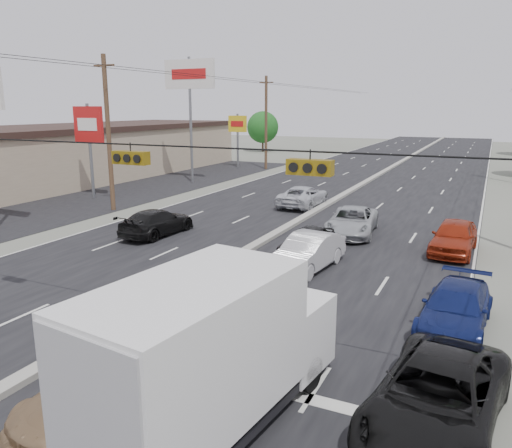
{
  "coord_description": "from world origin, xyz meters",
  "views": [
    {
      "loc": [
        10.16,
        -10.57,
        6.77
      ],
      "look_at": [
        1.88,
        6.96,
        2.2
      ],
      "focal_mm": 35.0,
      "sensor_mm": 36.0,
      "label": 1
    }
  ],
  "objects_px": {
    "utility_pole_left_b": "(108,133)",
    "tan_sedan": "(116,382)",
    "box_truck": "(213,351)",
    "queue_car_e": "(454,237)",
    "oncoming_far": "(303,196)",
    "queue_car_a": "(307,241)",
    "tree_left_far": "(263,127)",
    "queue_car_b": "(308,253)",
    "oncoming_near": "(157,222)",
    "red_sedan": "(234,275)",
    "queue_car_d": "(456,309)",
    "pole_sign_mid": "(89,130)",
    "pole_sign_billboard": "(190,82)",
    "black_suv": "(437,398)",
    "utility_pole_left_c": "(266,122)",
    "queue_car_c": "(352,222)",
    "pole_sign_far": "(238,128)"
  },
  "relations": [
    {
      "from": "utility_pole_left_c",
      "to": "oncoming_far",
      "type": "bearing_deg",
      "value": -58.94
    },
    {
      "from": "queue_car_d",
      "to": "queue_car_e",
      "type": "bearing_deg",
      "value": 98.78
    },
    {
      "from": "utility_pole_left_c",
      "to": "queue_car_c",
      "type": "height_order",
      "value": "utility_pole_left_c"
    },
    {
      "from": "utility_pole_left_b",
      "to": "pole_sign_mid",
      "type": "height_order",
      "value": "utility_pole_left_b"
    },
    {
      "from": "pole_sign_billboard",
      "to": "oncoming_far",
      "type": "xyz_separation_m",
      "value": [
        13.1,
        -6.43,
        -8.15
      ]
    },
    {
      "from": "utility_pole_left_c",
      "to": "queue_car_d",
      "type": "bearing_deg",
      "value": -57.65
    },
    {
      "from": "utility_pole_left_c",
      "to": "queue_car_b",
      "type": "distance_m",
      "value": 35.45
    },
    {
      "from": "red_sedan",
      "to": "black_suv",
      "type": "distance_m",
      "value": 9.49
    },
    {
      "from": "utility_pole_left_b",
      "to": "box_truck",
      "type": "xyz_separation_m",
      "value": [
        17.8,
        -17.37,
        -3.3
      ]
    },
    {
      "from": "queue_car_b",
      "to": "oncoming_near",
      "type": "height_order",
      "value": "queue_car_b"
    },
    {
      "from": "red_sedan",
      "to": "queue_car_d",
      "type": "xyz_separation_m",
      "value": [
        7.75,
        0.0,
        0.05
      ]
    },
    {
      "from": "queue_car_b",
      "to": "queue_car_e",
      "type": "xyz_separation_m",
      "value": [
        5.4,
        5.3,
        0.03
      ]
    },
    {
      "from": "black_suv",
      "to": "oncoming_far",
      "type": "relative_size",
      "value": 1.03
    },
    {
      "from": "utility_pole_left_b",
      "to": "utility_pole_left_c",
      "type": "height_order",
      "value": "same"
    },
    {
      "from": "tree_left_far",
      "to": "red_sedan",
      "type": "xyz_separation_m",
      "value": [
        23.85,
        -54.9,
        -3.09
      ]
    },
    {
      "from": "red_sedan",
      "to": "oncoming_far",
      "type": "xyz_separation_m",
      "value": [
        -3.25,
        16.47,
        0.09
      ]
    },
    {
      "from": "utility_pole_left_b",
      "to": "box_truck",
      "type": "distance_m",
      "value": 25.09
    },
    {
      "from": "box_truck",
      "to": "queue_car_a",
      "type": "xyz_separation_m",
      "value": [
        -2.58,
        13.12,
        -1.15
      ]
    },
    {
      "from": "black_suv",
      "to": "queue_car_e",
      "type": "distance_m",
      "value": 14.36
    },
    {
      "from": "pole_sign_far",
      "to": "tan_sedan",
      "type": "xyz_separation_m",
      "value": [
        19.0,
        -42.8,
        -3.67
      ]
    },
    {
      "from": "box_truck",
      "to": "red_sedan",
      "type": "height_order",
      "value": "box_truck"
    },
    {
      "from": "queue_car_a",
      "to": "oncoming_near",
      "type": "height_order",
      "value": "oncoming_near"
    },
    {
      "from": "queue_car_a",
      "to": "tree_left_far",
      "type": "bearing_deg",
      "value": 124.41
    },
    {
      "from": "pole_sign_billboard",
      "to": "black_suv",
      "type": "distance_m",
      "value": 38.11
    },
    {
      "from": "utility_pole_left_b",
      "to": "pole_sign_mid",
      "type": "relative_size",
      "value": 1.43
    },
    {
      "from": "queue_car_e",
      "to": "oncoming_far",
      "type": "relative_size",
      "value": 0.9
    },
    {
      "from": "utility_pole_left_b",
      "to": "red_sedan",
      "type": "distance_m",
      "value": 18.0
    },
    {
      "from": "utility_pole_left_c",
      "to": "pole_sign_far",
      "type": "relative_size",
      "value": 1.67
    },
    {
      "from": "red_sedan",
      "to": "tan_sedan",
      "type": "bearing_deg",
      "value": -82.85
    },
    {
      "from": "tan_sedan",
      "to": "oncoming_far",
      "type": "bearing_deg",
      "value": 106.37
    },
    {
      "from": "queue_car_e",
      "to": "oncoming_near",
      "type": "relative_size",
      "value": 0.95
    },
    {
      "from": "utility_pole_left_b",
      "to": "oncoming_far",
      "type": "height_order",
      "value": "utility_pole_left_b"
    },
    {
      "from": "utility_pole_left_b",
      "to": "tan_sedan",
      "type": "xyz_separation_m",
      "value": [
        15.5,
        -17.8,
        -4.37
      ]
    },
    {
      "from": "tree_left_far",
      "to": "box_truck",
      "type": "xyz_separation_m",
      "value": [
        27.3,
        -62.37,
        -1.91
      ]
    },
    {
      "from": "queue_car_b",
      "to": "utility_pole_left_c",
      "type": "bearing_deg",
      "value": 123.94
    },
    {
      "from": "utility_pole_left_c",
      "to": "pole_sign_billboard",
      "type": "xyz_separation_m",
      "value": [
        -2.0,
        -12.0,
        3.76
      ]
    },
    {
      "from": "pole_sign_far",
      "to": "oncoming_near",
      "type": "distance_m",
      "value": 31.17
    },
    {
      "from": "box_truck",
      "to": "queue_car_c",
      "type": "distance_m",
      "value": 17.85
    },
    {
      "from": "oncoming_near",
      "to": "box_truck",
      "type": "bearing_deg",
      "value": 132.67
    },
    {
      "from": "tree_left_far",
      "to": "queue_car_b",
      "type": "bearing_deg",
      "value": -63.59
    },
    {
      "from": "tan_sedan",
      "to": "red_sedan",
      "type": "distance_m",
      "value": 7.98
    },
    {
      "from": "tan_sedan",
      "to": "black_suv",
      "type": "xyz_separation_m",
      "value": [
        6.6,
        2.41,
        -0.0
      ]
    },
    {
      "from": "box_truck",
      "to": "queue_car_e",
      "type": "bearing_deg",
      "value": 84.87
    },
    {
      "from": "queue_car_e",
      "to": "tree_left_far",
      "type": "bearing_deg",
      "value": 127.03
    },
    {
      "from": "box_truck",
      "to": "red_sedan",
      "type": "bearing_deg",
      "value": 122.04
    },
    {
      "from": "tree_left_far",
      "to": "queue_car_c",
      "type": "xyz_separation_m",
      "value": [
        25.65,
        -44.64,
        -2.99
      ]
    },
    {
      "from": "pole_sign_billboard",
      "to": "red_sedan",
      "type": "bearing_deg",
      "value": -54.46
    },
    {
      "from": "tan_sedan",
      "to": "red_sedan",
      "type": "relative_size",
      "value": 1.34
    },
    {
      "from": "tan_sedan",
      "to": "queue_car_c",
      "type": "distance_m",
      "value": 18.17
    },
    {
      "from": "oncoming_far",
      "to": "queue_car_c",
      "type": "bearing_deg",
      "value": 129.57
    }
  ]
}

